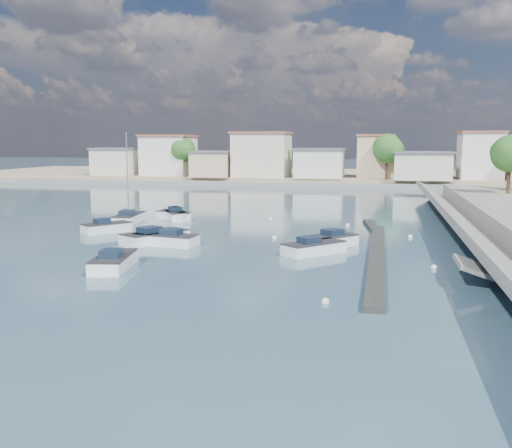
{
  "coord_description": "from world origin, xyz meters",
  "views": [
    {
      "loc": [
        7.13,
        -28.88,
        7.82
      ],
      "look_at": [
        -2.45,
        14.74,
        1.4
      ],
      "focal_mm": 40.0,
      "sensor_mm": 36.0,
      "label": 1
    }
  ],
  "objects_px": {
    "motorboat_c": "(163,240)",
    "motorboat_f": "(172,215)",
    "motorboat_a": "(115,261)",
    "motorboat_b": "(109,228)",
    "motorboat_h": "(316,248)",
    "motorboat_d": "(325,242)",
    "sailboat": "(130,218)",
    "motorboat_e": "(158,237)",
    "motorboat_g": "(176,216)"
  },
  "relations": [
    {
      "from": "motorboat_d",
      "to": "motorboat_h",
      "type": "xyz_separation_m",
      "value": [
        -0.37,
        -2.69,
        0.0
      ]
    },
    {
      "from": "motorboat_f",
      "to": "sailboat",
      "type": "height_order",
      "value": "sailboat"
    },
    {
      "from": "motorboat_b",
      "to": "motorboat_d",
      "type": "bearing_deg",
      "value": -9.07
    },
    {
      "from": "motorboat_a",
      "to": "motorboat_g",
      "type": "height_order",
      "value": "same"
    },
    {
      "from": "motorboat_e",
      "to": "motorboat_g",
      "type": "height_order",
      "value": "same"
    },
    {
      "from": "motorboat_g",
      "to": "motorboat_e",
      "type": "bearing_deg",
      "value": -75.88
    },
    {
      "from": "motorboat_b",
      "to": "motorboat_f",
      "type": "distance_m",
      "value": 9.62
    },
    {
      "from": "motorboat_d",
      "to": "motorboat_g",
      "type": "bearing_deg",
      "value": 143.62
    },
    {
      "from": "motorboat_b",
      "to": "motorboat_g",
      "type": "bearing_deg",
      "value": 72.06
    },
    {
      "from": "motorboat_e",
      "to": "motorboat_f",
      "type": "distance_m",
      "value": 13.46
    },
    {
      "from": "sailboat",
      "to": "motorboat_a",
      "type": "bearing_deg",
      "value": -67.7
    },
    {
      "from": "motorboat_b",
      "to": "motorboat_g",
      "type": "height_order",
      "value": "same"
    },
    {
      "from": "motorboat_b",
      "to": "motorboat_d",
      "type": "height_order",
      "value": "same"
    },
    {
      "from": "motorboat_g",
      "to": "motorboat_b",
      "type": "bearing_deg",
      "value": -107.94
    },
    {
      "from": "motorboat_a",
      "to": "motorboat_g",
      "type": "distance_m",
      "value": 22.35
    },
    {
      "from": "motorboat_a",
      "to": "motorboat_e",
      "type": "height_order",
      "value": "same"
    },
    {
      "from": "motorboat_a",
      "to": "motorboat_e",
      "type": "xyz_separation_m",
      "value": [
        -0.91,
        9.42,
        -0.0
      ]
    },
    {
      "from": "motorboat_e",
      "to": "sailboat",
      "type": "bearing_deg",
      "value": 125.34
    },
    {
      "from": "motorboat_a",
      "to": "motorboat_f",
      "type": "height_order",
      "value": "same"
    },
    {
      "from": "motorboat_c",
      "to": "sailboat",
      "type": "distance_m",
      "value": 13.64
    },
    {
      "from": "motorboat_b",
      "to": "motorboat_h",
      "type": "height_order",
      "value": "same"
    },
    {
      "from": "motorboat_a",
      "to": "motorboat_f",
      "type": "distance_m",
      "value": 22.83
    },
    {
      "from": "motorboat_g",
      "to": "motorboat_a",
      "type": "bearing_deg",
      "value": -79.52
    },
    {
      "from": "motorboat_a",
      "to": "motorboat_h",
      "type": "relative_size",
      "value": 1.2
    },
    {
      "from": "motorboat_g",
      "to": "motorboat_c",
      "type": "bearing_deg",
      "value": -73.76
    },
    {
      "from": "motorboat_c",
      "to": "motorboat_f",
      "type": "distance_m",
      "value": 14.89
    },
    {
      "from": "motorboat_f",
      "to": "motorboat_a",
      "type": "bearing_deg",
      "value": -78.24
    },
    {
      "from": "motorboat_b",
      "to": "motorboat_e",
      "type": "distance_m",
      "value": 7.05
    },
    {
      "from": "motorboat_b",
      "to": "motorboat_d",
      "type": "distance_m",
      "value": 19.48
    },
    {
      "from": "motorboat_d",
      "to": "motorboat_f",
      "type": "height_order",
      "value": "same"
    },
    {
      "from": "motorboat_b",
      "to": "motorboat_g",
      "type": "relative_size",
      "value": 0.88
    },
    {
      "from": "motorboat_c",
      "to": "motorboat_d",
      "type": "xyz_separation_m",
      "value": [
        12.32,
        1.76,
        -0.0
      ]
    },
    {
      "from": "motorboat_f",
      "to": "motorboat_h",
      "type": "relative_size",
      "value": 0.86
    },
    {
      "from": "motorboat_c",
      "to": "motorboat_e",
      "type": "bearing_deg",
      "value": 124.85
    },
    {
      "from": "motorboat_g",
      "to": "sailboat",
      "type": "distance_m",
      "value": 4.69
    },
    {
      "from": "motorboat_c",
      "to": "motorboat_g",
      "type": "height_order",
      "value": "same"
    },
    {
      "from": "motorboat_b",
      "to": "motorboat_f",
      "type": "xyz_separation_m",
      "value": [
        2.31,
        9.34,
        0.0
      ]
    },
    {
      "from": "motorboat_e",
      "to": "motorboat_h",
      "type": "xyz_separation_m",
      "value": [
        12.81,
        -2.16,
        0.0
      ]
    },
    {
      "from": "motorboat_e",
      "to": "motorboat_g",
      "type": "relative_size",
      "value": 1.18
    },
    {
      "from": "motorboat_b",
      "to": "motorboat_c",
      "type": "relative_size",
      "value": 0.76
    },
    {
      "from": "motorboat_a",
      "to": "sailboat",
      "type": "relative_size",
      "value": 0.63
    },
    {
      "from": "motorboat_c",
      "to": "motorboat_f",
      "type": "height_order",
      "value": "same"
    },
    {
      "from": "motorboat_a",
      "to": "motorboat_b",
      "type": "height_order",
      "value": "same"
    },
    {
      "from": "motorboat_a",
      "to": "motorboat_b",
      "type": "xyz_separation_m",
      "value": [
        -6.97,
        13.02,
        -0.0
      ]
    },
    {
      "from": "motorboat_b",
      "to": "motorboat_f",
      "type": "height_order",
      "value": "same"
    },
    {
      "from": "motorboat_c",
      "to": "motorboat_b",
      "type": "bearing_deg",
      "value": 145.1
    },
    {
      "from": "sailboat",
      "to": "motorboat_h",
      "type": "bearing_deg",
      "value": -31.31
    },
    {
      "from": "motorboat_e",
      "to": "sailboat",
      "type": "relative_size",
      "value": 0.65
    },
    {
      "from": "motorboat_d",
      "to": "motorboat_g",
      "type": "height_order",
      "value": "same"
    },
    {
      "from": "motorboat_h",
      "to": "sailboat",
      "type": "relative_size",
      "value": 0.52
    }
  ]
}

